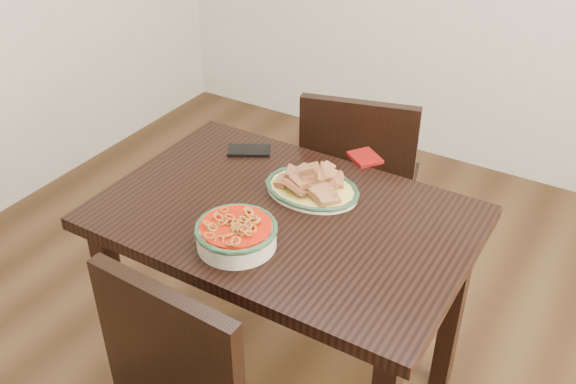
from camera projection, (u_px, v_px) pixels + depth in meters
The scene contains 7 objects.
floor at pixel (294, 363), 2.37m from camera, with size 3.50×3.50×0.00m, color #352011.
dining_table at pixel (285, 242), 1.95m from camera, with size 1.09×0.72×0.75m.
chair_far at pixel (359, 182), 2.49m from camera, with size 0.52×0.52×0.89m.
fish_plate at pixel (312, 180), 1.95m from camera, with size 0.30×0.23×0.11m.
noodle_bowl at pixel (236, 232), 1.73m from camera, with size 0.23×0.23×0.08m.
smartphone at pixel (249, 150), 2.18m from camera, with size 0.14×0.08×0.01m, color black.
napkin at pixel (365, 157), 2.14m from camera, with size 0.10×0.09×0.01m, color maroon.
Camera 1 is at (0.82, -1.41, 1.84)m, focal length 40.00 mm.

